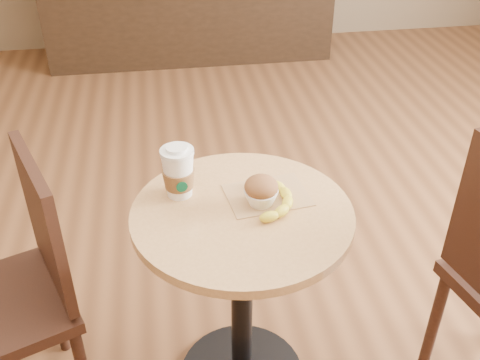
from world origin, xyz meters
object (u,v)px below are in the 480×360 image
at_px(cafe_table, 242,272).
at_px(chair_left, 17,289).
at_px(banana, 275,198).
at_px(muffin, 261,191).
at_px(coffee_cup, 178,173).

xyz_separation_m(cafe_table, chair_left, (-0.68, 0.03, -0.00)).
xyz_separation_m(cafe_table, banana, (0.10, 0.02, 0.26)).
height_order(chair_left, banana, chair_left).
bearing_deg(muffin, chair_left, 179.39).
distance_m(cafe_table, coffee_cup, 0.37).
xyz_separation_m(chair_left, coffee_cup, (0.51, 0.08, 0.31)).
height_order(cafe_table, banana, banana).
height_order(cafe_table, muffin, muffin).
bearing_deg(coffee_cup, cafe_table, -40.33).
distance_m(chair_left, coffee_cup, 0.60).
bearing_deg(banana, cafe_table, -155.71).
xyz_separation_m(muffin, banana, (0.04, -0.00, -0.03)).
bearing_deg(banana, chair_left, -168.66).
bearing_deg(banana, muffin, -170.10).
distance_m(muffin, banana, 0.05).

